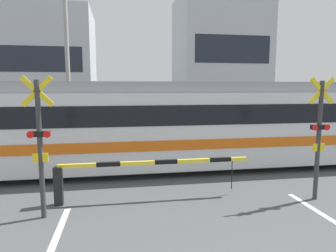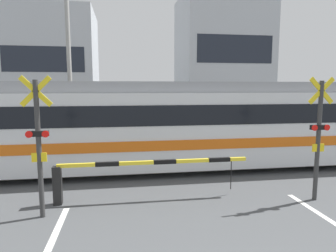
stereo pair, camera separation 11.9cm
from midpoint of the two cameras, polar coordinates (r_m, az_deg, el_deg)
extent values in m
cube|color=#5B564C|center=(10.37, -0.18, -8.70)|extent=(50.00, 0.10, 0.08)
cube|color=#5B564C|center=(11.74, -1.33, -6.77)|extent=(50.00, 0.10, 0.08)
cube|color=silver|center=(10.72, -2.90, -0.30)|extent=(17.98, 2.93, 2.51)
cube|color=gray|center=(10.62, -2.95, 7.39)|extent=(17.80, 2.58, 0.36)
cube|color=orange|center=(10.77, -2.89, -2.28)|extent=(18.00, 2.99, 0.32)
cube|color=black|center=(10.65, -2.92, 2.71)|extent=(17.26, 2.97, 0.64)
cylinder|color=black|center=(12.22, 24.64, -5.25)|extent=(0.76, 0.12, 0.76)
cylinder|color=black|center=(13.41, 21.20, -4.00)|extent=(0.76, 0.12, 0.76)
cube|color=black|center=(8.06, -20.56, -10.66)|extent=(0.20, 0.20, 0.97)
cube|color=yellow|center=(7.82, -2.62, -6.91)|extent=(4.92, 0.09, 0.09)
cube|color=black|center=(7.77, -11.73, -7.15)|extent=(0.59, 0.10, 0.10)
cube|color=black|center=(7.85, -0.83, -6.84)|extent=(0.59, 0.10, 0.10)
cube|color=black|center=(8.20, 9.48, -6.33)|extent=(0.59, 0.10, 0.10)
cylinder|color=black|center=(8.43, 11.66, -9.12)|extent=(0.02, 0.02, 0.79)
cube|color=black|center=(14.54, 9.87, -2.32)|extent=(0.20, 0.20, 0.97)
cube|color=yellow|center=(13.84, 0.27, -0.60)|extent=(4.92, 0.09, 0.09)
cube|color=black|center=(14.10, 5.20, -0.48)|extent=(0.59, 0.10, 0.10)
cube|color=black|center=(13.80, -0.74, -0.63)|extent=(0.59, 0.10, 0.10)
cube|color=black|center=(13.65, -6.87, -0.77)|extent=(0.59, 0.10, 0.10)
cylinder|color=black|center=(13.71, -8.28, -2.63)|extent=(0.02, 0.02, 0.79)
cylinder|color=#333333|center=(7.17, -23.57, -4.31)|extent=(0.11, 0.11, 3.08)
cube|color=yellow|center=(7.04, -24.12, 6.06)|extent=(0.68, 0.04, 0.68)
cube|color=yellow|center=(7.04, -24.12, 6.06)|extent=(0.68, 0.04, 0.68)
cube|color=black|center=(7.11, -23.73, -1.39)|extent=(0.44, 0.12, 0.12)
cylinder|color=red|center=(7.08, -25.21, -1.51)|extent=(0.15, 0.03, 0.15)
cylinder|color=red|center=(7.00, -22.53, -1.46)|extent=(0.15, 0.03, 0.15)
cube|color=yellow|center=(7.18, -23.55, -5.55)|extent=(0.32, 0.03, 0.20)
cylinder|color=#333333|center=(8.57, 26.36, -2.63)|extent=(0.11, 0.11, 3.08)
cube|color=yellow|center=(8.46, 26.87, 6.04)|extent=(0.68, 0.04, 0.68)
cube|color=yellow|center=(8.46, 26.87, 6.04)|extent=(0.68, 0.04, 0.68)
cube|color=black|center=(8.52, 26.51, -0.18)|extent=(0.44, 0.12, 0.12)
cylinder|color=red|center=(8.36, 25.87, -0.27)|extent=(0.15, 0.03, 0.15)
cylinder|color=red|center=(8.56, 27.72, -0.22)|extent=(0.15, 0.03, 0.15)
cube|color=yellow|center=(8.58, 26.38, -3.66)|extent=(0.32, 0.03, 0.20)
cylinder|color=#33384C|center=(17.16, -0.41, -0.94)|extent=(0.13, 0.13, 0.84)
cylinder|color=#33384C|center=(17.18, 0.06, -0.93)|extent=(0.13, 0.13, 0.84)
cube|color=navy|center=(17.08, -0.18, 1.57)|extent=(0.38, 0.22, 0.67)
sphere|color=tan|center=(17.04, -0.18, 3.08)|extent=(0.23, 0.23, 0.23)
cube|color=#B2B7BC|center=(25.95, -21.46, 10.20)|extent=(6.57, 6.41, 8.80)
cube|color=#1E232D|center=(22.85, -23.18, 11.66)|extent=(5.52, 0.03, 1.76)
cube|color=#B2B7BC|center=(26.94, 9.53, 12.32)|extent=(7.11, 6.41, 10.52)
cube|color=#1E232D|center=(24.00, 12.14, 14.14)|extent=(5.98, 0.03, 2.10)
cylinder|color=gray|center=(16.26, -18.84, 12.23)|extent=(0.22, 0.22, 8.78)
camera|label=1|loc=(0.06, -90.33, -0.04)|focal=32.00mm
camera|label=2|loc=(0.06, 89.67, 0.04)|focal=32.00mm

